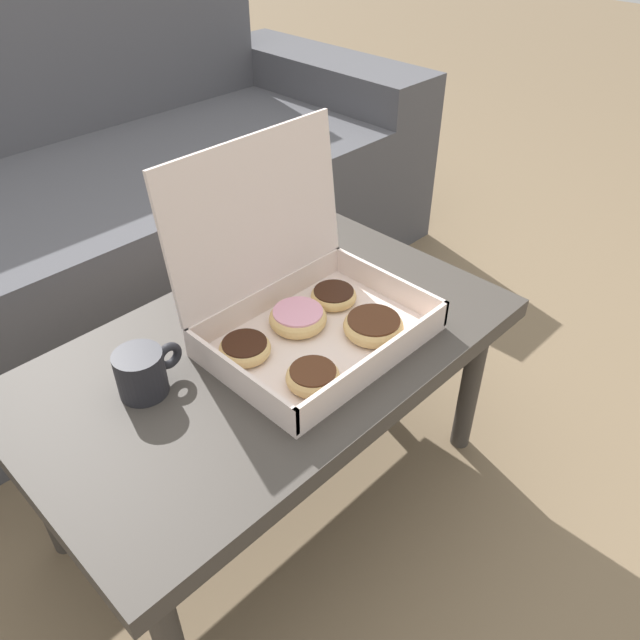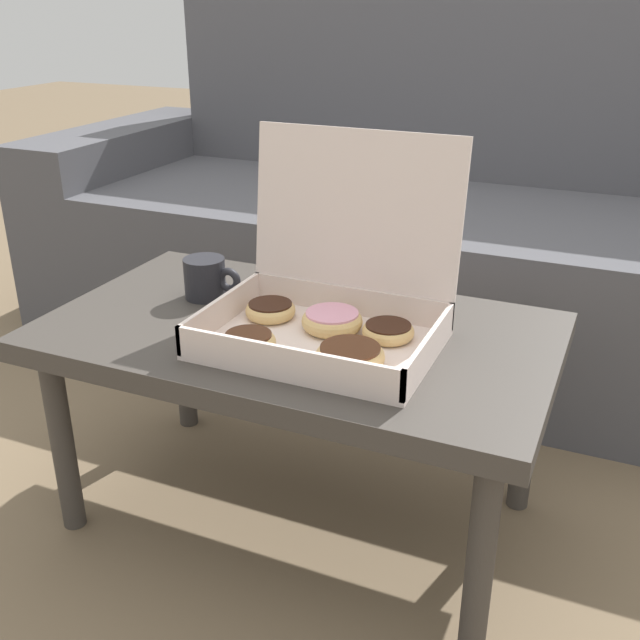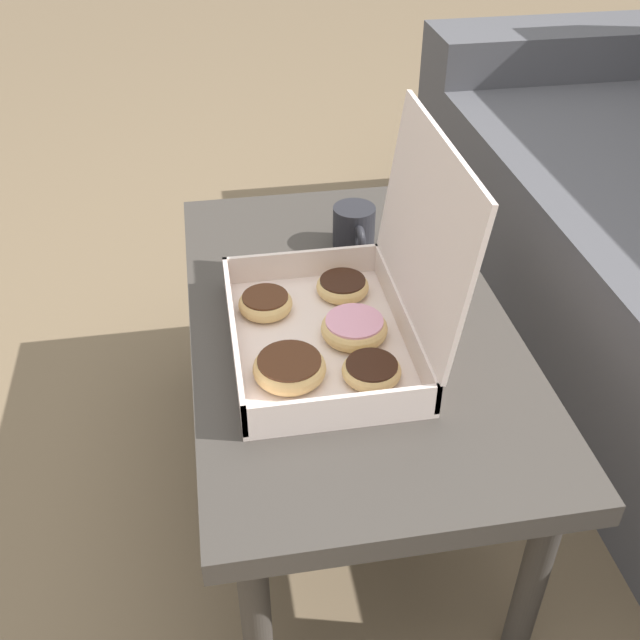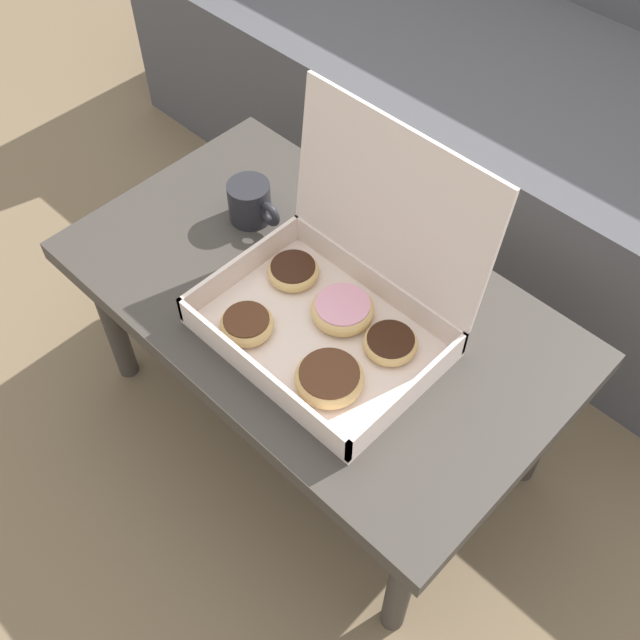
# 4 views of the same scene
# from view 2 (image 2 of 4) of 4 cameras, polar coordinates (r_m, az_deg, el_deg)

# --- Properties ---
(ground_plane) EXTENTS (12.00, 12.00, 0.00)m
(ground_plane) POSITION_cam_2_polar(r_m,az_deg,el_deg) (1.66, 0.06, -12.43)
(ground_plane) COLOR #756047
(couch) EXTENTS (2.35, 0.87, 1.00)m
(couch) POSITION_cam_2_polar(r_m,az_deg,el_deg) (2.24, 8.76, 6.42)
(couch) COLOR #4C4C51
(couch) RESTS_ON ground_plane
(coffee_table) EXTENTS (0.92, 0.54, 0.42)m
(coffee_table) POSITION_cam_2_polar(r_m,az_deg,el_deg) (1.39, -1.69, -2.27)
(coffee_table) COLOR #3D3833
(coffee_table) RESTS_ON ground_plane
(pastry_box) EXTENTS (0.39, 0.32, 0.34)m
(pastry_box) POSITION_cam_2_polar(r_m,az_deg,el_deg) (1.29, 0.59, 0.89)
(pastry_box) COLOR silver
(pastry_box) RESTS_ON coffee_table
(coffee_mug) EXTENTS (0.12, 0.08, 0.08)m
(coffee_mug) POSITION_cam_2_polar(r_m,az_deg,el_deg) (1.50, -8.65, 3.17)
(coffee_mug) COLOR #232328
(coffee_mug) RESTS_ON coffee_table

